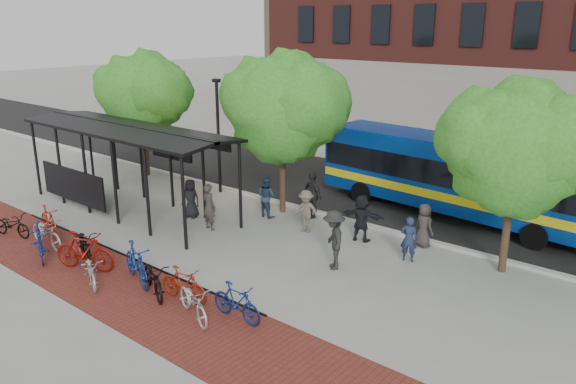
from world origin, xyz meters
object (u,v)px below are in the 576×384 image
Objects in this scene: bike_0 at (12,225)px; tree_b at (285,103)px; bike_2 at (47,232)px; bike_4 at (85,244)px; pedestrian_9 at (334,240)px; bike_6 at (92,271)px; pedestrian_1 at (209,207)px; bike_8 at (154,278)px; pedestrian_0 at (191,198)px; bike_11 at (237,302)px; pedestrian_4 at (312,195)px; bike_5 at (85,251)px; tree_c at (520,145)px; lamp_post_left at (218,133)px; pedestrian_6 at (424,225)px; pedestrian_3 at (306,211)px; pedestrian_7 at (409,239)px; bus at (457,173)px; pedestrian_2 at (267,197)px; bike_7 at (136,264)px; bike_3 at (40,242)px; pedestrian_5 at (362,218)px; bike_10 at (193,301)px; bus_shelter at (125,138)px; bike_1 at (49,221)px; tree_a at (144,91)px; bike_9 at (184,284)px.

tree_b is at bearing -50.17° from bike_0.
bike_2 is 1.94m from bike_4.
bike_0 is 11.80m from pedestrian_9.
pedestrian_1 is (-0.75, 5.41, 0.44)m from bike_6.
pedestrian_0 is at bearing 63.86° from bike_8.
bike_6 is at bearing -93.83° from bike_4.
bike_11 is 8.44m from pedestrian_0.
bike_11 is at bearing -49.50° from pedestrian_4.
tree_c is at bearing -72.87° from bike_5.
lamp_post_left reaches higher than pedestrian_6.
pedestrian_9 is at bearing -49.36° from pedestrian_3.
pedestrian_7 is at bearing -68.49° from bike_5.
bus is at bearing -10.46° from bike_4.
pedestrian_2 is 0.86× the size of pedestrian_9.
pedestrian_9 is (3.94, 4.58, 0.35)m from bike_7.
bike_4 is at bearing -95.45° from pedestrian_4.
tree_c is 10.92m from pedestrian_1.
bike_3 is 1.30× the size of pedestrian_7.
pedestrian_9 is at bearing 92.44° from pedestrian_5.
pedestrian_3 is 4.26m from pedestrian_6.
tree_c is 10.37m from bike_10.
tree_c is 5.72m from bus.
bike_6 is (5.07, -4.93, -2.55)m from bus_shelter.
pedestrian_6 is at bearing -14.41° from bike_7.
pedestrian_7 is at bearing -178.63° from pedestrian_2.
bike_11 is 1.09× the size of pedestrian_6.
bike_11 is at bearing -56.32° from bike_8.
bike_5 is (2.72, -0.19, 0.10)m from bike_2.
bike_6 is at bearing -109.58° from bus.
pedestrian_2 is at bearing -29.83° from bike_5.
pedestrian_2 reaches higher than bike_3.
pedestrian_0 is 0.97× the size of pedestrian_3.
bike_6 is at bearing 51.66° from pedestrian_5.
bus is at bearing -60.51° from pedestrian_6.
tree_c is 3.89× the size of pedestrian_7.
pedestrian_5 reaches higher than pedestrian_2.
bus reaches higher than bike_3.
pedestrian_4 is at bearing 16.01° from bike_6.
pedestrian_0 reaches higher than pedestrian_7.
bike_3 is 1.01× the size of bike_4.
bike_10 is at bearing -94.15° from bus.
bike_1 is 1.06× the size of pedestrian_5.
bus_shelter is 10.22m from bike_10.
bike_1 is 1.07× the size of bike_11.
pedestrian_1 is at bearing 54.08° from bike_8.
tree_a is at bearing -19.28° from pedestrian_1.
bike_7 is at bearing -136.50° from tree_c.
lamp_post_left reaches higher than bike_1.
bike_2 reaches higher than bike_9.
bus_shelter is 4.24m from lamp_post_left.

